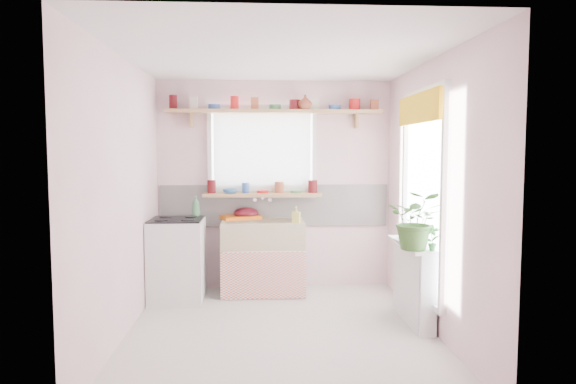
{
  "coord_description": "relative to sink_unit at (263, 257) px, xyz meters",
  "views": [
    {
      "loc": [
        -0.2,
        -4.6,
        1.66
      ],
      "look_at": [
        0.1,
        0.55,
        1.25
      ],
      "focal_mm": 32.0,
      "sensor_mm": 36.0,
      "label": 1
    }
  ],
  "objects": [
    {
      "name": "room",
      "position": [
        0.81,
        -0.43,
        0.94
      ],
      "size": [
        3.2,
        3.2,
        3.2
      ],
      "color": "beige",
      "rests_on": "ground"
    },
    {
      "name": "sink_unit",
      "position": [
        0.0,
        0.0,
        0.0
      ],
      "size": [
        0.95,
        0.65,
        1.11
      ],
      "color": "white",
      "rests_on": "ground"
    },
    {
      "name": "cooker",
      "position": [
        -0.95,
        -0.24,
        0.03
      ],
      "size": [
        0.58,
        0.58,
        0.93
      ],
      "color": "white",
      "rests_on": "ground"
    },
    {
      "name": "radiator_ledge",
      "position": [
        1.45,
        -1.09,
        -0.03
      ],
      "size": [
        0.22,
        0.95,
        0.78
      ],
      "color": "white",
      "rests_on": "ground"
    },
    {
      "name": "windowsill",
      "position": [
        -0.0,
        0.19,
        0.71
      ],
      "size": [
        1.4,
        0.22,
        0.04
      ],
      "primitive_type": "cube",
      "color": "tan",
      "rests_on": "room"
    },
    {
      "name": "pine_shelf",
      "position": [
        0.15,
        0.18,
        1.69
      ],
      "size": [
        2.52,
        0.24,
        0.04
      ],
      "primitive_type": "cube",
      "color": "tan",
      "rests_on": "room"
    },
    {
      "name": "shelf_crockery",
      "position": [
        0.15,
        0.18,
        1.76
      ],
      "size": [
        2.47,
        0.11,
        0.12
      ],
      "color": "#590F14",
      "rests_on": "pine_shelf"
    },
    {
      "name": "sill_crockery",
      "position": [
        -0.02,
        0.19,
        0.78
      ],
      "size": [
        1.35,
        0.11,
        0.12
      ],
      "color": "#590F14",
      "rests_on": "windowsill"
    },
    {
      "name": "dish_tray",
      "position": [
        -0.27,
        0.21,
        0.44
      ],
      "size": [
        0.53,
        0.46,
        0.04
      ],
      "primitive_type": "cube",
      "rotation": [
        0.0,
        0.0,
        0.34
      ],
      "color": "orange",
      "rests_on": "sink_unit"
    },
    {
      "name": "colander",
      "position": [
        -0.2,
        0.21,
        0.49
      ],
      "size": [
        0.4,
        0.4,
        0.14
      ],
      "primitive_type": "ellipsoid",
      "rotation": [
        0.0,
        0.0,
        0.42
      ],
      "color": "#5B0F1D",
      "rests_on": "sink_unit"
    },
    {
      "name": "jade_plant",
      "position": [
        1.36,
        -1.42,
        0.61
      ],
      "size": [
        0.6,
        0.56,
        0.53
      ],
      "primitive_type": "imported",
      "rotation": [
        0.0,
        0.0,
        -0.38
      ],
      "color": "#356026",
      "rests_on": "radiator_ledge"
    },
    {
      "name": "fruit_bowl",
      "position": [
        1.36,
        -1.31,
        0.38
      ],
      "size": [
        0.39,
        0.39,
        0.07
      ],
      "primitive_type": "imported",
      "rotation": [
        0.0,
        0.0,
        0.37
      ],
      "color": "silver",
      "rests_on": "radiator_ledge"
    },
    {
      "name": "herb_pot",
      "position": [
        1.48,
        -1.49,
        0.46
      ],
      "size": [
        0.14,
        0.12,
        0.23
      ],
      "primitive_type": "imported",
      "rotation": [
        0.0,
        0.0,
        -0.29
      ],
      "color": "#2B6C2B",
      "rests_on": "radiator_ledge"
    },
    {
      "name": "soap_bottle_sink",
      "position": [
        0.37,
        -0.18,
        0.51
      ],
      "size": [
        0.11,
        0.11,
        0.19
      ],
      "primitive_type": "imported",
      "rotation": [
        0.0,
        0.0,
        -0.35
      ],
      "color": "#CECA5B",
      "rests_on": "sink_unit"
    },
    {
      "name": "sill_cup",
      "position": [
        0.16,
        0.25,
        0.77
      ],
      "size": [
        0.13,
        0.13,
        0.09
      ],
      "primitive_type": "imported",
      "rotation": [
        0.0,
        0.0,
        0.16
      ],
      "color": "beige",
      "rests_on": "windowsill"
    },
    {
      "name": "sill_bowl",
      "position": [
        -0.38,
        0.13,
        0.76
      ],
      "size": [
        0.19,
        0.19,
        0.05
      ],
      "primitive_type": "imported",
      "rotation": [
        0.0,
        0.0,
        -0.12
      ],
      "color": "#3367A6",
      "rests_on": "windowsill"
    },
    {
      "name": "shelf_vase",
      "position": [
        0.5,
        0.12,
        1.79
      ],
      "size": [
        0.2,
        0.2,
        0.17
      ],
      "primitive_type": "imported",
      "rotation": [
        0.0,
        0.0,
        0.28
      ],
      "color": "brown",
      "rests_on": "pine_shelf"
    },
    {
      "name": "cooker_bottle",
      "position": [
        -0.76,
        -0.02,
        0.6
      ],
      "size": [
        0.11,
        0.11,
        0.23
      ],
      "primitive_type": "imported",
      "rotation": [
        0.0,
        0.0,
        -0.28
      ],
      "color": "#458B57",
      "rests_on": "cooker"
    },
    {
      "name": "fruit",
      "position": [
        1.37,
        -1.3,
        0.44
      ],
      "size": [
        0.2,
        0.14,
        0.1
      ],
      "color": "orange",
      "rests_on": "fruit_bowl"
    }
  ]
}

